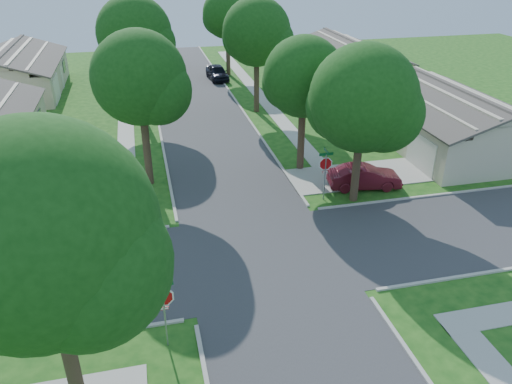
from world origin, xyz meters
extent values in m
plane|color=#184A14|center=(0.00, 0.00, 0.00)|extent=(100.00, 100.00, 0.00)
cube|color=#333335|center=(0.00, 0.00, 0.00)|extent=(7.00, 100.00, 0.02)
cube|color=#9E9B91|center=(6.10, 26.00, 0.02)|extent=(1.20, 40.00, 0.04)
cube|color=#9E9B91|center=(-6.10, 26.00, 0.02)|extent=(1.20, 40.00, 0.04)
cube|color=#9E9B91|center=(7.90, 7.10, 0.03)|extent=(8.80, 3.60, 0.05)
cube|color=gray|center=(-4.70, -4.70, 1.35)|extent=(0.06, 0.06, 2.70)
cylinder|color=white|center=(-4.70, -4.70, 2.15)|extent=(1.05, 0.02, 1.05)
cylinder|color=#B00C0E|center=(-4.70, -4.70, 2.15)|extent=(0.90, 0.03, 0.90)
cube|color=#B00C0E|center=(-4.70, -4.70, 1.68)|extent=(0.34, 0.03, 0.12)
cube|color=white|center=(-4.70, -4.70, 1.68)|extent=(0.30, 0.03, 0.08)
cube|color=#0C5426|center=(-4.70, -4.70, 2.72)|extent=(0.80, 0.02, 0.16)
cube|color=#0C5426|center=(-4.70, -4.70, 2.90)|extent=(0.02, 0.80, 0.16)
cube|color=gray|center=(4.70, 4.70, 1.35)|extent=(0.06, 0.06, 2.70)
cylinder|color=white|center=(4.70, 4.70, 2.15)|extent=(1.05, 0.02, 1.05)
cylinder|color=#B00C0E|center=(4.70, 4.70, 2.15)|extent=(0.90, 0.03, 0.90)
cube|color=#B00C0E|center=(4.70, 4.70, 1.68)|extent=(0.34, 0.03, 0.12)
cube|color=white|center=(4.70, 4.70, 1.68)|extent=(0.30, 0.03, 0.08)
cube|color=#0C5426|center=(4.70, 4.70, 2.72)|extent=(0.80, 0.02, 0.16)
cube|color=#0C5426|center=(4.70, 4.70, 2.90)|extent=(0.02, 0.80, 0.16)
cylinder|color=#38281C|center=(4.70, 9.00, 1.98)|extent=(0.44, 0.44, 3.95)
sphere|color=#134310|center=(4.70, 9.00, 5.88)|extent=(4.80, 4.80, 4.80)
sphere|color=#134310|center=(5.54, 8.52, 5.28)|extent=(3.46, 3.46, 3.46)
sphere|color=#134310|center=(3.98, 9.60, 5.40)|extent=(3.26, 3.26, 3.26)
cylinder|color=#38281C|center=(4.70, 21.00, 2.15)|extent=(0.44, 0.44, 4.30)
sphere|color=#134310|center=(4.70, 21.00, 6.51)|extent=(5.40, 5.40, 5.40)
sphere|color=#134310|center=(5.65, 20.46, 5.84)|extent=(3.89, 3.89, 3.89)
sphere|color=#134310|center=(3.89, 21.68, 5.97)|extent=(3.67, 3.67, 3.67)
cylinder|color=#38281C|center=(4.70, 34.00, 2.10)|extent=(0.44, 0.44, 4.20)
sphere|color=#134310|center=(4.70, 34.00, 6.22)|extent=(5.00, 5.00, 5.00)
sphere|color=#134310|center=(5.58, 33.50, 5.60)|extent=(3.60, 3.60, 3.60)
sphere|color=#134310|center=(3.95, 34.62, 5.72)|extent=(3.40, 3.40, 3.40)
cylinder|color=#38281C|center=(-4.70, 9.00, 2.12)|extent=(0.44, 0.44, 4.25)
sphere|color=#134310|center=(-4.70, 9.00, 6.37)|extent=(5.20, 5.20, 5.20)
sphere|color=#134310|center=(-3.79, 8.48, 5.72)|extent=(3.74, 3.74, 3.74)
sphere|color=#134310|center=(-5.48, 9.65, 5.85)|extent=(3.54, 3.54, 3.54)
cylinder|color=#38281C|center=(-4.70, 21.00, 2.22)|extent=(0.44, 0.44, 4.44)
sphere|color=#134310|center=(-4.70, 21.00, 6.76)|extent=(5.60, 5.60, 5.60)
sphere|color=#134310|center=(-3.72, 20.44, 6.06)|extent=(4.03, 4.03, 4.03)
sphere|color=#134310|center=(-5.54, 21.70, 6.20)|extent=(3.81, 3.81, 3.81)
cylinder|color=#38281C|center=(-4.70, 34.00, 1.95)|extent=(0.44, 0.44, 3.90)
sphere|color=#134310|center=(-4.70, 34.00, 5.74)|extent=(4.60, 4.60, 4.60)
sphere|color=#134310|center=(-3.90, 33.54, 5.16)|extent=(3.31, 3.31, 3.31)
sphere|color=#134310|center=(-5.39, 34.58, 5.28)|extent=(3.13, 3.13, 3.13)
cylinder|color=#38281C|center=(-7.50, -7.00, 2.02)|extent=(0.44, 0.44, 4.04)
sphere|color=#134310|center=(-7.50, -7.00, 6.55)|extent=(6.00, 6.00, 6.00)
sphere|color=#134310|center=(-6.45, -7.60, 5.80)|extent=(4.32, 4.32, 4.32)
sphere|color=#134310|center=(-8.40, -6.25, 5.95)|extent=(4.08, 4.08, 4.08)
cylinder|color=#38281C|center=(6.30, 4.20, 1.77)|extent=(0.44, 0.44, 3.54)
sphere|color=#134310|center=(6.30, 4.20, 5.86)|extent=(5.60, 5.60, 5.60)
sphere|color=#134310|center=(7.28, 3.64, 5.16)|extent=(4.03, 4.03, 4.03)
sphere|color=#134310|center=(5.46, 4.90, 5.30)|extent=(3.81, 3.81, 3.81)
cube|color=#BAAA93|center=(16.00, 11.00, 1.40)|extent=(8.00, 13.00, 2.80)
cube|color=#433E39|center=(18.00, 11.00, 3.45)|extent=(4.42, 13.60, 1.56)
cube|color=#433E39|center=(14.00, 11.00, 3.45)|extent=(4.42, 13.60, 1.56)
cube|color=silver|center=(11.97, 7.10, 1.10)|extent=(0.06, 3.20, 2.20)
cube|color=silver|center=(11.97, 11.65, 1.00)|extent=(0.06, 0.90, 2.00)
cube|color=#1E2633|center=(11.97, 14.25, 1.55)|extent=(0.06, 1.80, 1.10)
cube|color=#BAAA93|center=(16.00, 29.00, 1.40)|extent=(8.00, 13.00, 2.80)
cube|color=#433E39|center=(18.00, 29.00, 3.45)|extent=(4.42, 13.60, 1.56)
cube|color=#433E39|center=(14.00, 29.00, 3.45)|extent=(4.42, 13.60, 1.56)
cube|color=silver|center=(11.97, 25.10, 1.10)|extent=(0.06, 3.20, 2.20)
cube|color=silver|center=(11.97, 29.65, 1.00)|extent=(0.06, 0.90, 2.00)
cube|color=#1E2633|center=(11.97, 32.25, 1.55)|extent=(0.06, 1.80, 1.10)
cube|color=silver|center=(-11.97, 11.10, 1.10)|extent=(0.06, 3.20, 2.20)
cube|color=silver|center=(-11.97, 15.65, 1.00)|extent=(0.06, 0.90, 2.00)
cube|color=#1E2633|center=(-11.97, 18.25, 1.55)|extent=(0.06, 1.80, 1.10)
cube|color=#BAAA93|center=(-16.00, 32.00, 1.40)|extent=(8.00, 13.00, 2.80)
cube|color=#433E39|center=(-14.00, 32.00, 3.45)|extent=(4.42, 13.60, 1.56)
cube|color=silver|center=(-11.97, 28.10, 1.10)|extent=(0.06, 3.20, 2.20)
cube|color=silver|center=(-11.97, 32.65, 1.00)|extent=(0.06, 0.90, 2.00)
cube|color=#1E2633|center=(-11.97, 35.25, 1.55)|extent=(0.06, 1.80, 1.10)
imported|color=maroon|center=(7.49, 5.50, 0.69)|extent=(4.38, 2.09, 1.39)
imported|color=black|center=(3.20, 32.26, 0.75)|extent=(2.10, 4.52, 1.50)
imported|color=black|center=(-1.20, 38.26, 0.74)|extent=(2.75, 5.33, 1.48)
camera|label=1|loc=(-4.71, -18.62, 13.14)|focal=35.00mm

